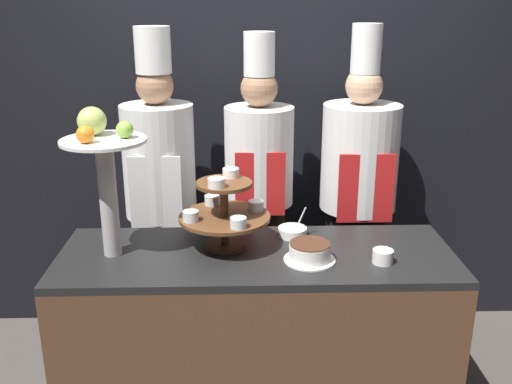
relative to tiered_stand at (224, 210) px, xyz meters
name	(u,v)px	position (x,y,z in m)	size (l,w,h in m)	color
wall_back	(252,98)	(0.14, 0.91, 0.35)	(10.00, 0.06, 2.80)	black
buffet_counter	(257,339)	(0.14, -0.07, -0.61)	(1.75, 0.62, 0.88)	brown
tiered_stand	(224,210)	(0.00, 0.00, 0.00)	(0.41, 0.41, 0.35)	brown
fruit_pedestal	(103,160)	(-0.50, -0.05, 0.25)	(0.36, 0.36, 0.64)	#B2ADA8
cake_round	(310,252)	(0.36, -0.16, -0.14)	(0.22, 0.22, 0.08)	white
cup_white	(383,256)	(0.67, -0.18, -0.15)	(0.09, 0.09, 0.06)	white
serving_bowl_far	(293,232)	(0.32, 0.12, -0.15)	(0.14, 0.14, 0.15)	white
chef_left	(160,187)	(-0.35, 0.53, -0.06)	(0.38, 0.38, 1.82)	black
chef_center_left	(259,188)	(0.17, 0.53, -0.07)	(0.36, 0.36, 1.79)	#38332D
chef_center_right	(358,189)	(0.70, 0.53, -0.08)	(0.41, 0.41, 1.83)	black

